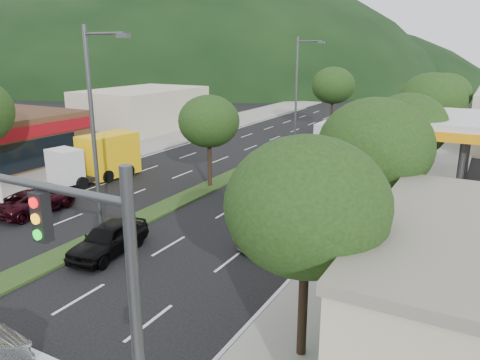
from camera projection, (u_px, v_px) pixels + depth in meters
The scene contains 24 objects.
sidewalk_right at pixel (422, 185), 31.63m from camera, with size 5.00×90.00×0.15m, color gray.
sidewalk_left at pixel (131, 148), 43.36m from camera, with size 6.00×90.00×0.15m, color gray.
median at pixel (272, 157), 39.92m from camera, with size 1.60×56.00×0.12m, color #1B3413.
traffic_signal at pixel (73, 269), 9.55m from camera, with size 6.12×0.40×7.00m.
bldg_left_far at pixel (143, 109), 53.12m from camera, with size 9.00×14.00×4.60m, color beige.
hill_far at pixel (149, 78), 146.05m from camera, with size 176.00×132.00×82.00m, color black.
tree_r_a at pixel (307, 206), 12.82m from camera, with size 4.60×4.60×6.63m.
tree_r_b at pixel (375, 146), 19.52m from camera, with size 4.80×4.80×6.94m.
tree_r_c at pixel (408, 126), 26.37m from camera, with size 4.40×4.40×6.48m.
tree_r_d at pixel (432, 102), 34.71m from camera, with size 5.00×5.00×7.17m.
tree_r_e at pixel (445, 94), 43.24m from camera, with size 4.60×4.60×6.71m.
tree_med_near at pixel (209, 121), 30.28m from camera, with size 4.00×4.00×6.02m.
tree_med_far at pixel (333, 85), 52.11m from camera, with size 4.80×4.80×6.94m.
streetlight_near at pixel (96, 125), 21.42m from camera, with size 2.60×0.25×10.00m.
streetlight_mid at pixel (298, 87), 42.56m from camera, with size 2.60×0.25×10.00m.
suv_maroon at pixel (35, 201), 26.44m from camera, with size 2.21×4.80×1.33m, color black.
car_queue_a at pixel (109, 239), 21.02m from camera, with size 1.75×4.34×1.48m, color black.
car_queue_b at pixel (271, 224), 22.81m from camera, with size 2.07×5.09×1.48m, color #48484D.
car_queue_c at pixel (273, 178), 31.32m from camera, with size 1.34×3.85×1.27m, color #52120D.
car_queue_d at pixel (341, 166), 34.08m from camera, with size 2.48×5.39×1.50m, color black.
car_queue_e at pixel (298, 146), 40.76m from camera, with size 1.81×4.50×1.53m, color #505156.
car_queue_f at pixel (406, 132), 47.85m from camera, with size 2.10×5.16×1.50m, color black.
box_truck at pixel (100, 159), 32.93m from camera, with size 3.12×6.58×3.13m.
motorhome at pixel (347, 137), 38.74m from camera, with size 2.93×9.15×3.50m.
Camera 1 is at (16.19, -7.55, 8.99)m, focal length 35.00 mm.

